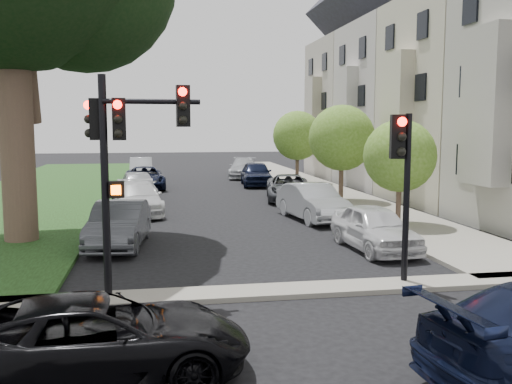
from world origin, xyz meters
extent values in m
plane|color=black|center=(0.00, 0.00, 0.00)|extent=(140.00, 140.00, 0.00)
cube|color=black|center=(-9.00, 24.00, 0.06)|extent=(8.00, 44.00, 0.12)
cube|color=gray|center=(6.75, 24.00, 0.06)|extent=(3.50, 44.00, 0.12)
cube|color=gray|center=(0.00, 2.00, 0.06)|extent=(60.00, 1.00, 0.12)
cube|color=#9A988E|center=(8.65, 8.00, 4.50)|extent=(0.70, 2.20, 5.50)
cube|color=black|center=(8.95, 8.00, 5.50)|extent=(0.08, 3.60, 6.00)
cube|color=#AA9E89|center=(12.50, 15.50, 5.00)|extent=(7.00, 7.40, 10.00)
cube|color=#AA9E89|center=(8.65, 15.50, 4.50)|extent=(0.70, 2.20, 5.50)
cube|color=black|center=(8.95, 15.50, 5.50)|extent=(0.08, 3.60, 6.00)
cube|color=silver|center=(12.50, 23.00, 5.00)|extent=(7.00, 7.40, 10.00)
cube|color=silver|center=(8.65, 23.00, 4.50)|extent=(0.70, 2.20, 5.50)
cube|color=black|center=(8.95, 23.00, 5.50)|extent=(0.08, 3.60, 6.00)
cube|color=tan|center=(12.50, 30.50, 5.00)|extent=(7.00, 7.40, 10.00)
cube|color=#242329|center=(12.50, 30.50, 12.47)|extent=(7.00, 7.55, 7.00)
cube|color=tan|center=(8.65, 30.50, 4.50)|extent=(0.70, 2.20, 5.50)
cube|color=black|center=(8.95, 30.50, 5.50)|extent=(0.08, 3.60, 6.00)
cylinder|color=brown|center=(-7.08, 8.89, 3.84)|extent=(1.06, 1.06, 7.69)
cylinder|color=brown|center=(6.20, 9.50, 0.97)|extent=(0.19, 0.19, 1.93)
sphere|color=#427315|center=(6.20, 9.50, 2.70)|extent=(2.70, 2.70, 2.70)
cylinder|color=brown|center=(6.20, 16.30, 1.15)|extent=(0.23, 0.23, 2.30)
sphere|color=#427315|center=(6.20, 16.30, 3.21)|extent=(3.21, 3.21, 3.21)
cylinder|color=brown|center=(6.20, 25.24, 1.13)|extent=(0.23, 0.23, 2.26)
sphere|color=#427315|center=(6.20, 25.24, 3.16)|extent=(3.16, 3.16, 3.16)
cylinder|color=black|center=(-3.80, 2.20, 2.46)|extent=(0.18, 0.18, 4.92)
cylinder|color=black|center=(-2.76, 2.20, 4.35)|extent=(2.08, 0.30, 0.11)
cube|color=black|center=(-3.47, 2.20, 3.97)|extent=(0.30, 0.27, 0.90)
cube|color=black|center=(-2.10, 2.20, 4.25)|extent=(0.30, 0.27, 0.90)
cube|color=black|center=(-3.99, 2.44, 3.97)|extent=(0.27, 0.30, 0.90)
sphere|color=#FF0C05|center=(-3.47, 2.06, 4.27)|extent=(0.19, 0.19, 0.19)
sphere|color=black|center=(-3.47, 2.06, 3.67)|extent=(0.19, 0.19, 0.19)
cube|color=black|center=(-3.56, 2.20, 2.46)|extent=(0.35, 0.26, 0.36)
cube|color=#FF5905|center=(-3.56, 2.07, 2.46)|extent=(0.21, 0.03, 0.21)
cylinder|color=black|center=(3.15, 2.20, 2.06)|extent=(0.18, 0.18, 4.11)
cube|color=black|center=(2.88, 2.20, 3.57)|extent=(0.38, 0.34, 1.03)
sphere|color=#FF0C05|center=(2.88, 2.04, 3.92)|extent=(0.22, 0.22, 0.22)
imported|color=black|center=(-3.63, -1.88, 0.65)|extent=(4.81, 2.52, 1.29)
imported|color=silver|center=(3.88, 5.97, 0.70)|extent=(1.86, 4.18, 1.40)
imported|color=#999BA0|center=(3.49, 11.70, 0.74)|extent=(2.18, 4.66, 1.48)
imported|color=#3F4247|center=(3.90, 17.68, 0.66)|extent=(2.98, 5.06, 1.32)
imported|color=black|center=(3.47, 24.96, 0.77)|extent=(2.20, 4.67, 1.54)
imported|color=#999BA0|center=(3.49, 30.41, 0.71)|extent=(2.90, 5.21, 1.43)
imported|color=#3F4247|center=(-3.91, 7.78, 0.72)|extent=(1.95, 4.48, 1.43)
imported|color=silver|center=(-3.52, 14.51, 0.69)|extent=(2.36, 4.89, 1.37)
imported|color=#999BA0|center=(-3.68, 19.12, 0.76)|extent=(2.23, 4.61, 1.52)
imported|color=black|center=(-3.44, 24.30, 0.67)|extent=(2.56, 4.98, 1.34)
imported|color=#999BA0|center=(-3.85, 31.54, 0.74)|extent=(1.69, 4.53, 1.48)
camera|label=1|loc=(-2.67, -10.42, 3.85)|focal=40.00mm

